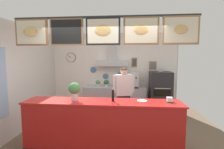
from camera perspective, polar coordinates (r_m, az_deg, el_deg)
name	(u,v)px	position (r m, az deg, el deg)	size (l,w,h in m)	color
ground_plane	(104,144)	(3.96, -2.76, -22.60)	(5.92, 5.92, 0.00)	brown
back_wall_assembly	(113,70)	(5.75, 0.30, 1.70)	(4.41, 2.64, 2.72)	#9E9E99
left_wall_with_window	(6,81)	(4.40, -32.67, -1.94)	(0.15, 4.93, 2.72)	silver
service_counter	(102,125)	(3.54, -3.32, -17.06)	(3.15, 0.60, 1.01)	#B21916
back_prep_counter	(115,100)	(5.71, 0.92, -8.75)	(2.04, 0.60, 0.91)	#A3A5AD
pizza_oven	(160,94)	(5.57, 16.15, -6.43)	(0.66, 0.70, 1.54)	#232326
shop_worker	(124,96)	(4.44, 4.01, -7.43)	(0.56, 0.31, 1.62)	#232328
espresso_machine	(132,80)	(5.54, 6.81, -1.91)	(0.45, 0.45, 0.48)	silver
potted_basil	(116,82)	(5.62, 1.53, -2.74)	(0.23, 0.23, 0.25)	beige
potted_rosemary	(98,83)	(5.64, -4.86, -2.88)	(0.15, 0.15, 0.21)	beige
potted_sage	(106,83)	(5.60, -1.97, -2.83)	(0.18, 0.18, 0.23)	beige
pepper_grinder	(113,95)	(3.34, 0.34, -6.93)	(0.05, 0.05, 0.27)	black
basil_vase	(74,90)	(3.46, -12.80, -5.21)	(0.24, 0.24, 0.37)	silver
condiment_plate	(142,101)	(3.42, 10.27, -8.86)	(0.20, 0.20, 0.01)	white
napkin_holder	(169,100)	(3.48, 19.11, -8.22)	(0.13, 0.12, 0.11)	#262628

